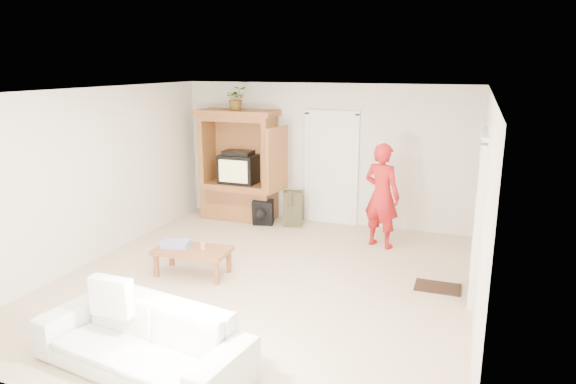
# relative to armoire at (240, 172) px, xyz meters

# --- Properties ---
(floor) EXTENTS (6.00, 6.00, 0.00)m
(floor) POSITION_rel_armoire_xyz_m (1.58, -2.66, -0.91)
(floor) COLOR tan
(floor) RESTS_ON ground
(ceiling) EXTENTS (6.00, 6.00, 0.00)m
(ceiling) POSITION_rel_armoire_xyz_m (1.58, -2.66, 1.69)
(ceiling) COLOR white
(ceiling) RESTS_ON floor
(wall_back) EXTENTS (5.50, 0.00, 5.50)m
(wall_back) POSITION_rel_armoire_xyz_m (1.58, 0.34, 0.39)
(wall_back) COLOR silver
(wall_back) RESTS_ON floor
(wall_front) EXTENTS (5.50, 0.00, 5.50)m
(wall_front) POSITION_rel_armoire_xyz_m (1.58, -5.66, 0.39)
(wall_front) COLOR silver
(wall_front) RESTS_ON floor
(wall_left) EXTENTS (0.00, 6.00, 6.00)m
(wall_left) POSITION_rel_armoire_xyz_m (-1.17, -2.66, 0.39)
(wall_left) COLOR silver
(wall_left) RESTS_ON floor
(wall_right) EXTENTS (0.00, 6.00, 6.00)m
(wall_right) POSITION_rel_armoire_xyz_m (4.33, -2.66, 0.39)
(wall_right) COLOR silver
(wall_right) RESTS_ON floor
(armoire) EXTENTS (1.82, 1.14, 2.10)m
(armoire) POSITION_rel_armoire_xyz_m (0.00, 0.00, 0.00)
(armoire) COLOR #9A5B2F
(armoire) RESTS_ON floor
(door_back) EXTENTS (0.85, 0.05, 2.04)m
(door_back) POSITION_rel_armoire_xyz_m (1.73, 0.31, 0.11)
(door_back) COLOR white
(door_back) RESTS_ON floor
(doorway_right) EXTENTS (0.05, 0.90, 2.04)m
(doorway_right) POSITION_rel_armoire_xyz_m (4.30, -2.06, 0.11)
(doorway_right) COLOR black
(doorway_right) RESTS_ON floor
(framed_picture) EXTENTS (0.03, 0.60, 0.48)m
(framed_picture) POSITION_rel_armoire_xyz_m (4.31, -0.76, 0.69)
(framed_picture) COLOR black
(framed_picture) RESTS_ON wall_right
(doormat) EXTENTS (0.60, 0.40, 0.02)m
(doormat) POSITION_rel_armoire_xyz_m (3.88, -2.06, -0.90)
(doormat) COLOR #382316
(doormat) RESTS_ON floor
(plant) EXTENTS (0.50, 0.48, 0.43)m
(plant) POSITION_rel_armoire_xyz_m (-0.02, -0.03, 1.41)
(plant) COLOR #4C7238
(plant) RESTS_ON armoire
(man) EXTENTS (0.73, 0.61, 1.72)m
(man) POSITION_rel_armoire_xyz_m (2.85, -0.68, -0.05)
(man) COLOR #A81618
(man) RESTS_ON floor
(sofa) EXTENTS (2.32, 1.20, 0.65)m
(sofa) POSITION_rel_armoire_xyz_m (1.28, -5.01, -0.59)
(sofa) COLOR silver
(sofa) RESTS_ON floor
(coffee_table) EXTENTS (1.09, 0.64, 0.39)m
(coffee_table) POSITION_rel_armoire_xyz_m (0.55, -2.78, -0.57)
(coffee_table) COLOR brown
(coffee_table) RESTS_ON floor
(towel) EXTENTS (0.44, 0.36, 0.08)m
(towel) POSITION_rel_armoire_xyz_m (0.28, -2.78, -0.48)
(towel) COLOR #C54178
(towel) RESTS_ON coffee_table
(candle) EXTENTS (0.08, 0.08, 0.10)m
(candle) POSITION_rel_armoire_xyz_m (0.69, -2.74, -0.47)
(candle) COLOR tan
(candle) RESTS_ON coffee_table
(backpack_black) EXTENTS (0.42, 0.30, 0.47)m
(backpack_black) POSITION_rel_armoire_xyz_m (0.59, -0.27, -0.68)
(backpack_black) COLOR black
(backpack_black) RESTS_ON floor
(backpack_olive) EXTENTS (0.40, 0.34, 0.66)m
(backpack_olive) POSITION_rel_armoire_xyz_m (1.12, -0.13, -0.58)
(backpack_olive) COLOR #47442B
(backpack_olive) RESTS_ON floor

